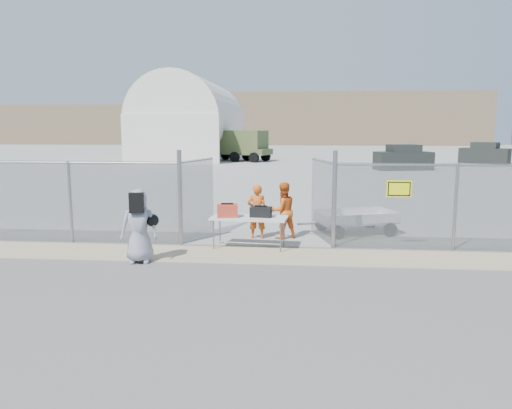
# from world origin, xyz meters

# --- Properties ---
(ground) EXTENTS (160.00, 160.00, 0.00)m
(ground) POSITION_xyz_m (0.00, 0.00, 0.00)
(ground) COLOR #565656
(tarmac_inside) EXTENTS (160.00, 80.00, 0.01)m
(tarmac_inside) POSITION_xyz_m (0.00, 42.00, 0.01)
(tarmac_inside) COLOR #9C9C94
(tarmac_inside) RESTS_ON ground
(dirt_strip) EXTENTS (44.00, 1.60, 0.01)m
(dirt_strip) POSITION_xyz_m (0.00, 1.00, 0.01)
(dirt_strip) COLOR tan
(dirt_strip) RESTS_ON ground
(distant_hills) EXTENTS (140.00, 6.00, 9.00)m
(distant_hills) POSITION_xyz_m (5.00, 78.00, 4.50)
(distant_hills) COLOR #7F684F
(distant_hills) RESTS_ON ground
(chain_link_fence) EXTENTS (40.00, 0.20, 2.20)m
(chain_link_fence) POSITION_xyz_m (0.00, 2.00, 1.10)
(chain_link_fence) COLOR gray
(chain_link_fence) RESTS_ON ground
(quonset_hangar) EXTENTS (9.00, 18.00, 8.00)m
(quonset_hangar) POSITION_xyz_m (-10.00, 40.00, 4.00)
(quonset_hangar) COLOR white
(quonset_hangar) RESTS_ON ground
(folding_table) EXTENTS (1.99, 0.97, 0.82)m
(folding_table) POSITION_xyz_m (-0.15, 1.76, 0.41)
(folding_table) COLOR silver
(folding_table) RESTS_ON ground
(orange_bag) EXTENTS (0.57, 0.42, 0.32)m
(orange_bag) POSITION_xyz_m (-0.70, 1.68, 0.98)
(orange_bag) COLOR #DD412A
(orange_bag) RESTS_ON folding_table
(black_duffel) EXTENTS (0.56, 0.36, 0.26)m
(black_duffel) POSITION_xyz_m (0.15, 1.78, 0.95)
(black_duffel) COLOR black
(black_duffel) RESTS_ON folding_table
(security_worker_left) EXTENTS (0.57, 0.38, 1.52)m
(security_worker_left) POSITION_xyz_m (-0.05, 2.90, 0.76)
(security_worker_left) COLOR #DC5C1A
(security_worker_left) RESTS_ON ground
(security_worker_right) EXTENTS (0.96, 0.90, 1.58)m
(security_worker_right) POSITION_xyz_m (0.66, 2.95, 0.79)
(security_worker_right) COLOR #DC5C1A
(security_worker_right) RESTS_ON ground
(visitor) EXTENTS (0.90, 0.66, 1.70)m
(visitor) POSITION_xyz_m (-2.51, 0.18, 0.85)
(visitor) COLOR #8F919B
(visitor) RESTS_ON ground
(utility_trailer) EXTENTS (3.23, 2.33, 0.71)m
(utility_trailer) POSITION_xyz_m (2.74, 3.83, 0.35)
(utility_trailer) COLOR silver
(utility_trailer) RESTS_ON ground
(military_truck) EXTENTS (6.22, 4.27, 2.79)m
(military_truck) POSITION_xyz_m (-4.60, 34.84, 1.39)
(military_truck) COLOR #506032
(military_truck) RESTS_ON ground
(parked_vehicle_near) EXTENTS (4.26, 2.64, 1.79)m
(parked_vehicle_near) POSITION_xyz_m (8.46, 26.35, 0.90)
(parked_vehicle_near) COLOR #232724
(parked_vehicle_near) RESTS_ON ground
(parked_vehicle_mid) EXTENTS (4.24, 3.54, 1.76)m
(parked_vehicle_mid) POSITION_xyz_m (16.74, 33.86, 0.88)
(parked_vehicle_mid) COLOR #232724
(parked_vehicle_mid) RESTS_ON ground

